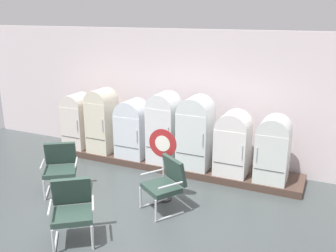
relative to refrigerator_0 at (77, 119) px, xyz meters
The scene contains 14 objects.
ground 3.91m from the refrigerator_0, 49.63° to the right, with size 12.00×10.00×0.05m, color #424949.
back_wall 2.67m from the refrigerator_0, 17.29° to the left, with size 11.76×0.12×3.15m.
display_plinth 2.60m from the refrigerator_0, ahead, with size 6.22×0.95×0.16m, color #4B372D.
refrigerator_0 is the anchor object (origin of this frame).
refrigerator_1 0.75m from the refrigerator_0, ahead, with size 0.60×0.66×1.58m.
refrigerator_2 1.62m from the refrigerator_0, ahead, with size 0.71×0.64×1.39m.
refrigerator_3 2.44m from the refrigerator_0, ahead, with size 0.64×0.66×1.64m.
refrigerator_4 3.21m from the refrigerator_0, ahead, with size 0.70×0.69×1.62m.
refrigerator_5 4.06m from the refrigerator_0, ahead, with size 0.68×0.67×1.37m.
refrigerator_6 4.90m from the refrigerator_0, ahead, with size 0.64×0.66×1.37m.
armchair_left 2.23m from the refrigerator_0, 61.55° to the right, with size 0.88×0.90×0.99m.
armchair_right 3.75m from the refrigerator_0, 27.83° to the right, with size 0.88×0.90×0.99m.
armchair_center 3.99m from the refrigerator_0, 53.75° to the right, with size 0.89×0.90×0.99m.
sign_stand 3.40m from the refrigerator_0, 24.57° to the right, with size 0.56×0.32×1.44m.
Camera 1 is at (3.45, -4.47, 3.51)m, focal length 39.95 mm.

